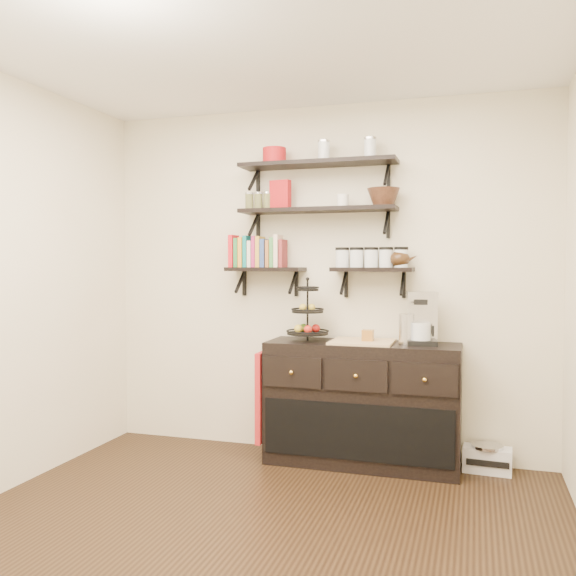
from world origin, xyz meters
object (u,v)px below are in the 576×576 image
at_px(sideboard, 362,403).
at_px(radio, 487,459).
at_px(fruit_stand, 308,320).
at_px(coffee_maker, 422,319).

height_order(sideboard, radio, sideboard).
distance_m(fruit_stand, coffee_maker, 0.84).
height_order(coffee_maker, radio, coffee_maker).
bearing_deg(coffee_maker, sideboard, 173.11).
bearing_deg(fruit_stand, radio, 3.99).
xyz_separation_m(sideboard, coffee_maker, (0.42, 0.03, 0.63)).
relative_size(coffee_maker, radio, 1.12).
distance_m(coffee_maker, radio, 1.09).
bearing_deg(fruit_stand, coffee_maker, 1.57).
height_order(fruit_stand, radio, fruit_stand).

